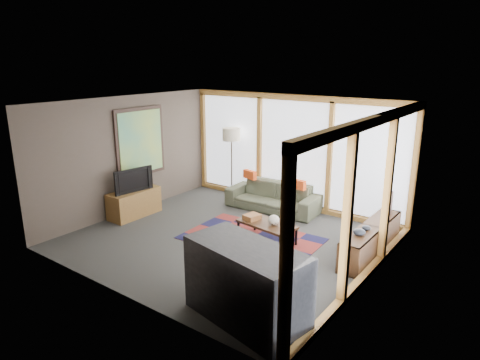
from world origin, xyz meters
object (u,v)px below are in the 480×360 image
Objects in this scene: bookshelf at (371,240)px; bar_counter at (246,284)px; floor_lamp at (232,163)px; coffee_table at (267,232)px; television at (132,180)px; sofa at (273,197)px; tv_console at (134,203)px.

bar_counter is (-0.62, -2.94, 0.26)m from bookshelf.
floor_lamp reaches higher than bookshelf.
floor_lamp reaches higher than bar_counter.
television is (-3.08, -0.62, 0.66)m from coffee_table.
floor_lamp is 1.56× the size of coffee_table.
television reaches higher than bookshelf.
television is at bearing -139.02° from sofa.
sofa is at bearing 160.71° from bookshelf.
tv_console is at bearing -139.88° from sofa.
television reaches higher than tv_console.
floor_lamp is 0.82× the size of bookshelf.
floor_lamp is 1.91× the size of television.
sofa reaches higher than coffee_table.
television is at bearing -110.03° from floor_lamp.
bar_counter is at bearing -102.92° from television.
tv_console is (-4.89, -1.22, 0.03)m from bookshelf.
sofa is at bearing -36.89° from television.
tv_console is at bearing -165.97° from bookshelf.
sofa is 1.48m from floor_lamp.
tv_console is at bearing -169.56° from coffee_table.
sofa is 1.80m from coffee_table.
television is 4.57m from bar_counter.
bar_counter is (3.37, -4.08, -0.34)m from floor_lamp.
bookshelf is at bearing 88.69° from bar_counter.
bookshelf is at bearing -15.96° from floor_lamp.
floor_lamp is 1.49× the size of tv_console.
floor_lamp reaches higher than tv_console.
bookshelf is at bearing -22.84° from sofa.
sofa reaches higher than bookshelf.
coffee_table is 0.95× the size of tv_console.
television is (-2.23, -2.19, 0.53)m from sofa.
bar_counter is at bearing -63.11° from coffee_table.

